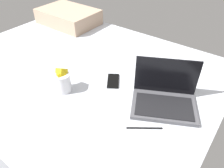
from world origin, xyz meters
TOP-DOWN VIEW (x-y plane):
  - bed_mattress at (0.00, 0.00)cm, footprint 180.00×140.00cm
  - laptop at (61.20, 1.02)cm, footprint 39.87×35.55cm
  - snack_cup at (10.20, -22.75)cm, footprint 9.36×9.20cm
  - cell_phone at (28.06, 0.62)cm, footprint 13.46×15.41cm
  - pillow at (-57.82, 48.00)cm, footprint 52.00×36.00cm
  - charger_cable at (61.89, -20.17)cm, footprint 14.13×10.45cm

SIDE VIEW (x-z plane):
  - bed_mattress at x=0.00cm, z-range 0.00..18.00cm
  - charger_cable at x=61.89cm, z-range 18.00..18.60cm
  - cell_phone at x=28.06cm, z-range 18.00..18.80cm
  - laptop at x=61.20cm, z-range 10.91..33.91cm
  - snack_cup at x=10.20cm, z-range 16.74..31.64cm
  - pillow at x=-57.82cm, z-range 18.00..31.00cm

